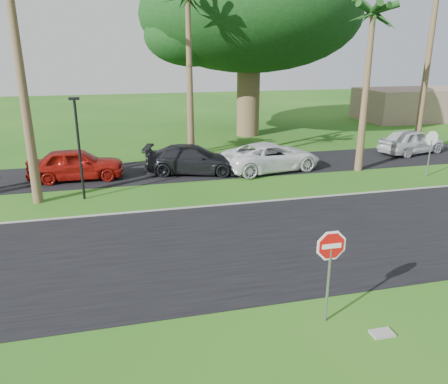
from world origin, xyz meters
TOP-DOWN VIEW (x-y plane):
  - ground at (0.00, 0.00)m, footprint 120.00×120.00m
  - road at (0.00, 2.00)m, footprint 120.00×8.00m
  - parking_strip at (0.00, 12.50)m, footprint 120.00×5.00m
  - curb at (0.00, 6.05)m, footprint 120.00×0.12m
  - stop_sign_near at (0.50, -3.00)m, footprint 1.05×0.07m
  - stop_sign_far at (12.00, 8.00)m, footprint 1.05×0.07m
  - palm_center at (0.00, 14.00)m, footprint 5.00×5.00m
  - palm_right_near at (9.00, 10.00)m, footprint 5.00×5.00m
  - canopy_tree at (6.00, 22.00)m, footprint 16.50×16.50m
  - streetlight_right at (-6.00, 8.50)m, footprint 0.45×0.25m
  - building_far at (24.00, 26.00)m, footprint 10.00×6.00m
  - car_red at (-6.51, 11.89)m, footprint 4.90×2.01m
  - car_dark at (-0.31, 11.65)m, footprint 5.72×3.47m
  - car_minivan at (4.13, 11.17)m, footprint 6.01×3.52m
  - car_pickup at (14.58, 12.95)m, footprint 5.11×3.03m
  - utility_slab at (1.59, -3.85)m, footprint 0.56×0.36m

SIDE VIEW (x-z plane):
  - ground at x=0.00m, z-range 0.00..0.00m
  - road at x=0.00m, z-range 0.00..0.02m
  - parking_strip at x=0.00m, z-range 0.00..0.02m
  - curb at x=0.00m, z-range 0.00..0.06m
  - utility_slab at x=1.59m, z-range 0.00..0.06m
  - car_dark at x=-0.31m, z-range 0.00..1.55m
  - car_minivan at x=4.13m, z-range 0.00..1.57m
  - car_pickup at x=14.58m, z-range 0.00..1.63m
  - car_red at x=-6.51m, z-range 0.00..1.66m
  - building_far at x=24.00m, z-range 0.00..3.00m
  - stop_sign_near at x=0.50m, z-range 0.46..3.09m
  - stop_sign_far at x=12.00m, z-range 0.46..3.09m
  - streetlight_right at x=-6.00m, z-range 0.33..4.97m
  - palm_right_near at x=9.00m, z-range 3.44..12.94m
  - canopy_tree at x=6.00m, z-range 2.39..15.51m
  - palm_center at x=0.00m, z-range 3.91..14.41m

